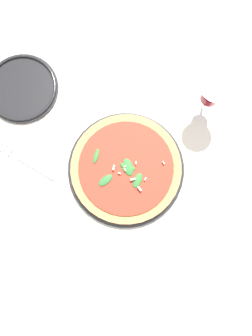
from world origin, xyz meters
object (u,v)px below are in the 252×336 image
at_px(pizza_arugula_main, 126,169).
at_px(side_plate_white, 22,88).
at_px(fork, 24,161).
at_px(wine_glass, 212,94).

distance_m(pizza_arugula_main, side_plate_white, 0.38).
relative_size(pizza_arugula_main, fork, 1.66).
height_order(pizza_arugula_main, side_plate_white, pizza_arugula_main).
bearing_deg(fork, pizza_arugula_main, -154.26).
height_order(wine_glass, side_plate_white, wine_glass).
bearing_deg(wine_glass, pizza_arugula_main, 56.73).
relative_size(pizza_arugula_main, wine_glass, 1.96).
xyz_separation_m(pizza_arugula_main, fork, (0.28, 0.06, -0.01)).
xyz_separation_m(pizza_arugula_main, wine_glass, (-0.15, -0.23, 0.10)).
bearing_deg(pizza_arugula_main, side_plate_white, -20.59).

